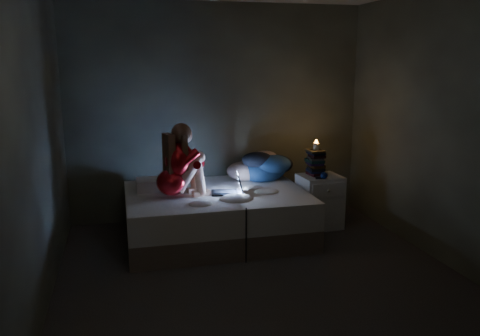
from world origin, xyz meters
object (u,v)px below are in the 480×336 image
object	(u,v)px
phone	(318,177)
candle	(316,147)
bed	(216,215)
woman	(171,161)
laptop	(227,183)
nightstand	(319,201)

from	to	relation	value
phone	candle	bearing A→B (deg)	101.07
candle	phone	distance (m)	0.36
bed	woman	bearing A→B (deg)	-166.08
bed	laptop	bearing A→B (deg)	-49.13
laptop	candle	bearing A→B (deg)	22.86
nightstand	candle	distance (m)	0.64
candle	laptop	bearing A→B (deg)	-167.10
phone	nightstand	bearing A→B (deg)	75.66
woman	phone	bearing A→B (deg)	-9.89
laptop	candle	xyz separation A→B (m)	(1.12, 0.26, 0.29)
nightstand	candle	world-z (taller)	candle
bed	phone	distance (m)	1.23
candle	phone	size ratio (longest dim) A/B	0.57
nightstand	bed	bearing A→B (deg)	-179.67
woman	nightstand	distance (m)	1.85
phone	woman	bearing A→B (deg)	-153.40
bed	woman	size ratio (longest dim) A/B	2.48
phone	bed	bearing A→B (deg)	-157.69
bed	phone	world-z (taller)	phone
nightstand	phone	world-z (taller)	phone
candle	phone	xyz separation A→B (m)	(-0.03, -0.15, -0.32)
candle	phone	world-z (taller)	candle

